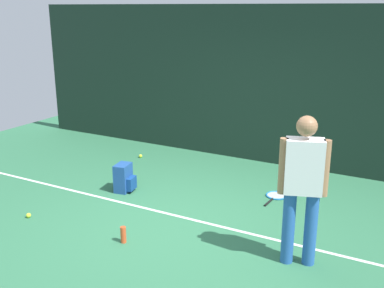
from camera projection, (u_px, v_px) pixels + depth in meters
ground_plane at (178, 223)px, 6.14m from camera, size 12.00×12.00×0.00m
back_fence at (261, 86)px, 8.26m from camera, size 10.00×0.10×2.82m
court_line at (184, 218)px, 6.29m from camera, size 9.00×0.05×0.00m
tennis_player at (303, 182)px, 4.92m from camera, size 0.51×0.34×1.70m
tennis_racket at (276, 196)px, 6.99m from camera, size 0.34×0.62×0.03m
backpack at (124, 178)px, 7.16m from camera, size 0.32×0.33×0.44m
tennis_ball_near_player at (29, 215)px, 6.29m from camera, size 0.07×0.07×0.07m
tennis_ball_by_fence at (141, 156)px, 8.80m from camera, size 0.07×0.07×0.07m
water_bottle at (123, 235)px, 5.61m from camera, size 0.07×0.07×0.21m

